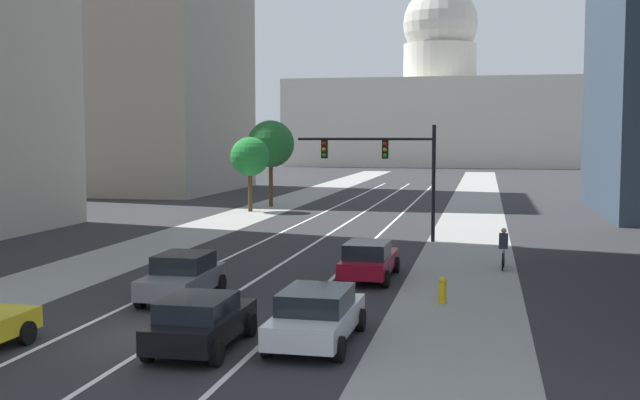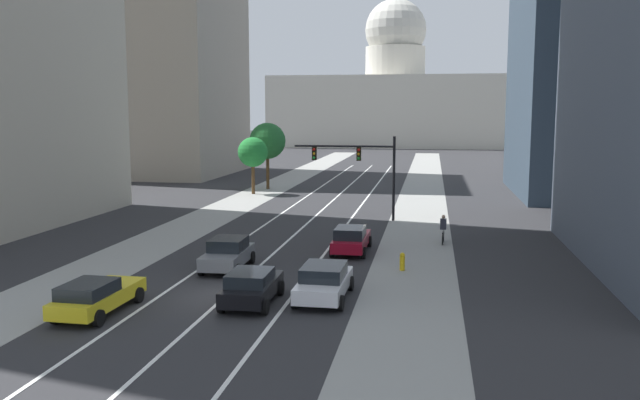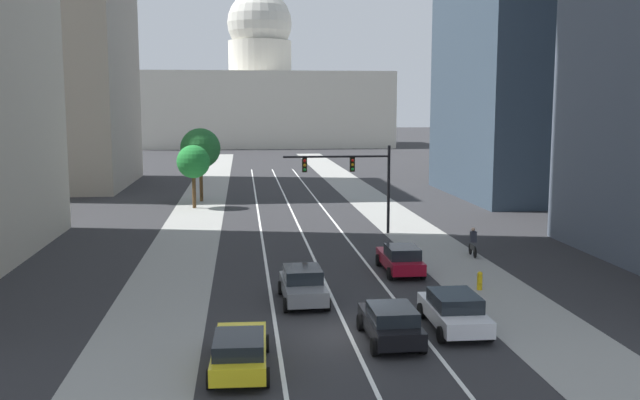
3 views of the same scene
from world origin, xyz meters
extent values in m
plane|color=#2B2B2D|center=(0.00, 40.00, 0.00)|extent=(400.00, 400.00, 0.00)
cube|color=gray|center=(-7.75, 35.00, 0.01)|extent=(4.28, 130.00, 0.01)
cube|color=gray|center=(7.75, 35.00, 0.01)|extent=(4.28, 130.00, 0.01)
cube|color=white|center=(-2.80, 25.00, 0.01)|extent=(0.16, 90.00, 0.01)
cube|color=white|center=(0.00, 25.00, 0.01)|extent=(0.16, 90.00, 0.01)
cube|color=white|center=(2.80, 25.00, 0.01)|extent=(0.16, 90.00, 0.01)
cube|color=#9E9384|center=(-27.18, 53.27, 18.70)|extent=(21.49, 20.52, 37.39)
cube|color=beige|center=(0.00, 126.12, 7.71)|extent=(53.81, 25.34, 15.42)
cylinder|color=beige|center=(0.00, 126.12, 18.76)|extent=(13.31, 13.31, 6.68)
sphere|color=beige|center=(0.00, 126.12, 25.83)|extent=(13.57, 13.57, 13.57)
cube|color=silver|center=(4.21, 0.30, 0.62)|extent=(1.90, 4.59, 0.61)
cube|color=black|center=(4.21, 0.21, 1.21)|extent=(1.73, 2.36, 0.56)
cylinder|color=black|center=(3.30, 1.86, 0.32)|extent=(0.23, 0.64, 0.64)
cylinder|color=black|center=(5.15, 1.84, 0.32)|extent=(0.23, 0.64, 0.64)
cylinder|color=black|center=(3.27, -1.25, 0.32)|extent=(0.23, 0.64, 0.64)
cylinder|color=black|center=(5.12, -1.27, 0.32)|extent=(0.23, 0.64, 0.64)
cylinder|color=black|center=(-3.28, -1.48, 0.32)|extent=(0.24, 0.65, 0.64)
cube|color=maroon|center=(4.21, 9.90, 0.62)|extent=(1.74, 4.69, 0.60)
cube|color=black|center=(4.20, 9.33, 1.21)|extent=(1.59, 2.16, 0.59)
cylinder|color=black|center=(3.36, 11.50, 0.32)|extent=(0.22, 0.64, 0.64)
cylinder|color=black|center=(5.07, 11.49, 0.32)|extent=(0.22, 0.64, 0.64)
cylinder|color=black|center=(3.34, 8.32, 0.32)|extent=(0.22, 0.64, 0.64)
cylinder|color=black|center=(5.05, 8.31, 0.32)|extent=(0.22, 0.64, 0.64)
cube|color=slate|center=(-1.40, 4.75, 0.64)|extent=(1.90, 4.31, 0.65)
cube|color=black|center=(-1.41, 4.92, 1.26)|extent=(1.70, 2.13, 0.59)
cylinder|color=black|center=(-2.33, 6.17, 0.32)|extent=(0.24, 0.65, 0.64)
cylinder|color=black|center=(-0.55, 6.22, 0.32)|extent=(0.24, 0.65, 0.64)
cylinder|color=black|center=(-2.26, 3.27, 0.32)|extent=(0.24, 0.65, 0.64)
cylinder|color=black|center=(-0.47, 3.32, 0.32)|extent=(0.24, 0.65, 0.64)
cube|color=black|center=(1.40, -0.85, 0.63)|extent=(1.79, 4.19, 0.61)
cube|color=black|center=(1.41, -1.17, 1.18)|extent=(1.64, 2.17, 0.50)
cylinder|color=black|center=(0.51, 0.57, 0.32)|extent=(0.23, 0.64, 0.64)
cylinder|color=black|center=(2.27, 0.58, 0.32)|extent=(0.23, 0.64, 0.64)
cylinder|color=black|center=(0.54, -2.27, 0.32)|extent=(0.23, 0.64, 0.64)
cylinder|color=black|center=(2.29, -2.26, 0.32)|extent=(0.23, 0.64, 0.64)
cylinder|color=black|center=(5.91, 21.06, 3.04)|extent=(0.20, 0.20, 6.08)
cylinder|color=black|center=(2.30, 21.06, 5.35)|extent=(7.23, 0.14, 0.14)
cube|color=black|center=(3.38, 21.06, 4.80)|extent=(0.32, 0.28, 0.96)
sphere|color=red|center=(3.38, 20.91, 5.10)|extent=(0.20, 0.20, 0.20)
sphere|color=orange|center=(3.38, 20.91, 4.80)|extent=(0.20, 0.20, 0.20)
sphere|color=green|center=(3.38, 20.91, 4.50)|extent=(0.20, 0.20, 0.20)
cube|color=black|center=(0.13, 21.06, 4.80)|extent=(0.32, 0.28, 0.96)
sphere|color=red|center=(0.13, 20.91, 5.10)|extent=(0.20, 0.20, 0.20)
sphere|color=orange|center=(0.13, 20.91, 4.80)|extent=(0.20, 0.20, 0.20)
sphere|color=green|center=(0.13, 20.91, 4.50)|extent=(0.20, 0.20, 0.20)
cylinder|color=yellow|center=(7.23, 5.94, 0.35)|extent=(0.26, 0.26, 0.70)
sphere|color=yellow|center=(7.23, 5.94, 0.78)|extent=(0.26, 0.26, 0.26)
cylinder|color=yellow|center=(7.23, 5.78, 0.39)|extent=(0.10, 0.12, 0.10)
cylinder|color=black|center=(9.29, 12.74, 0.33)|extent=(0.09, 0.66, 0.66)
cylinder|color=black|center=(9.36, 13.78, 0.33)|extent=(0.09, 0.66, 0.66)
cube|color=black|center=(9.33, 13.26, 0.55)|extent=(0.13, 1.00, 0.36)
cube|color=#262833|center=(9.33, 13.21, 1.18)|extent=(0.38, 0.30, 0.64)
sphere|color=tan|center=(9.33, 13.28, 1.61)|extent=(0.22, 0.22, 0.22)
cylinder|color=#51381E|center=(-7.82, 38.87, 1.80)|extent=(0.32, 0.32, 3.61)
sphere|color=#22602C|center=(-7.82, 38.87, 4.88)|extent=(3.65, 3.65, 3.65)
cylinder|color=#51381E|center=(-8.19, 34.59, 1.51)|extent=(0.32, 0.32, 3.02)
sphere|color=#217B31|center=(-8.19, 34.59, 4.01)|extent=(2.84, 2.84, 2.84)
camera|label=1|loc=(8.55, -19.72, 5.55)|focal=43.84mm
camera|label=2|loc=(8.55, -26.60, 7.85)|focal=37.39mm
camera|label=3|loc=(-4.02, -25.85, 8.86)|focal=39.40mm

